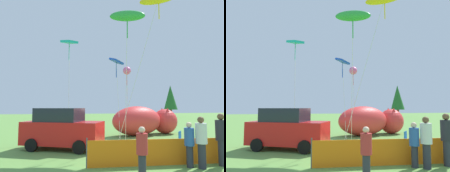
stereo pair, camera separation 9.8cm
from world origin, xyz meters
The scene contains 14 objects.
ground_plane centered at (0.00, 0.00, 0.00)m, with size 120.00×120.00×0.00m, color #609342.
parked_car centered at (-3.90, 1.13, 1.03)m, with size 4.34×3.31×2.10m.
folding_chair centered at (2.03, -0.49, 0.52)m, with size 0.79×0.79×0.93m.
inflatable_cat centered at (2.37, 5.48, 1.02)m, with size 5.96×3.31×2.21m.
safety_fence centered at (0.04, -2.91, 0.48)m, with size 6.30×0.66×1.06m.
spectator_in_grey_shirt centered at (0.54, -3.37, 0.88)m, with size 0.35×0.35×1.61m.
spectator_in_red_shirt centered at (0.86, -3.61, 0.99)m, with size 0.40×0.40×1.82m.
spectator_in_black_shirt centered at (1.84, -3.46, 1.05)m, with size 0.42×0.42×1.92m.
spectator_in_yellow_shirt centered at (-1.64, -4.27, 0.86)m, with size 0.34×0.34×1.57m.
kite_teal_diamond centered at (-3.50, 4.78, 6.63)m, with size 1.27×2.11×6.95m.
kite_pink_octopus centered at (1.70, 7.81, 5.36)m, with size 0.72×1.16×5.75m.
kite_blue_box centered at (0.22, 5.87, 5.67)m, with size 1.15×2.54×6.09m.
kite_green_fish centered at (-0.44, 0.88, 7.29)m, with size 2.15×2.85×7.72m.
horizon_tree_east centered at (18.96, 31.85, 4.16)m, with size 2.84×2.84×6.77m.
Camera 2 is at (-3.97, -10.57, 2.16)m, focal length 35.00 mm.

